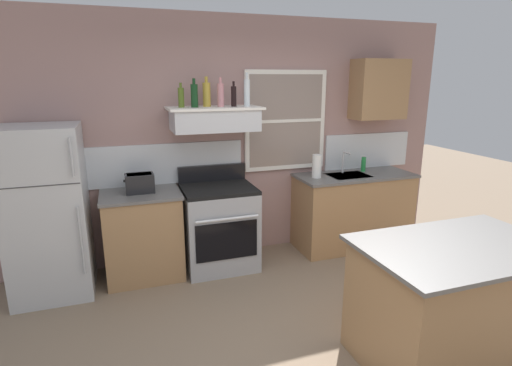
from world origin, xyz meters
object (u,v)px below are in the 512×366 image
Objects in this scene: stove_range at (219,226)px; bottle_balsamic_dark at (234,96)px; refrigerator at (48,212)px; bottle_dark_green_wine at (194,95)px; kitchen_island at (453,303)px; bottle_clear_tall at (247,92)px; paper_towel_roll at (317,166)px; dish_soap_bottle at (363,164)px; bottle_rose_pink at (221,94)px; bottle_champagne_gold_foil at (207,94)px; bottle_olive_oil_square at (181,97)px; toaster at (140,183)px.

stove_range is 1.40m from bottle_balsamic_dark.
bottle_dark_green_wine reaches higher than refrigerator.
stove_range reaches higher than kitchen_island.
bottle_clear_tall is 1.19m from paper_towel_roll.
bottle_balsamic_dark is at bearing 178.70° from paper_towel_roll.
dish_soap_bottle is at bearing 3.67° from bottle_clear_tall.
bottle_balsamic_dark reaches higher than kitchen_island.
paper_towel_roll is at bearing 1.81° from stove_range.
dish_soap_bottle is at bearing 4.18° from stove_range.
bottle_rose_pink reaches higher than bottle_balsamic_dark.
dish_soap_bottle is (1.94, -0.01, -0.87)m from bottle_champagne_gold_foil.
bottle_dark_green_wine is 0.94× the size of bottle_champagne_gold_foil.
bottle_clear_tall is at bearing 1.77° from refrigerator.
bottle_champagne_gold_foil reaches higher than bottle_olive_oil_square.
bottle_champagne_gold_foil is at bearing 120.46° from kitchen_island.
bottle_dark_green_wine is 2.92m from kitchen_island.
kitchen_island is at bearing -53.96° from bottle_olive_oil_square.
bottle_olive_oil_square is 2.37m from dish_soap_bottle.
kitchen_island is at bearing -59.54° from bottle_champagne_gold_foil.
bottle_olive_oil_square is (0.46, 0.05, 0.84)m from toaster.
bottle_olive_oil_square is 0.83× the size of bottle_rose_pink.
paper_towel_roll is at bearing -5.19° from bottle_champagne_gold_foil.
bottle_balsamic_dark is 2.73m from kitchen_island.
dish_soap_bottle is 2.35m from kitchen_island.
bottle_olive_oil_square is 1.36× the size of dish_soap_bottle.
bottle_clear_tall is (0.34, 0.04, 1.43)m from stove_range.
bottle_champagne_gold_foil is 0.42m from bottle_clear_tall.
bottle_olive_oil_square is 0.95× the size of bottle_balsamic_dark.
bottle_olive_oil_square is 3.00m from kitchen_island.
refrigerator is at bearing -173.76° from bottle_champagne_gold_foil.
stove_range and dish_soap_bottle have the same top height.
refrigerator is 5.47× the size of toaster.
bottle_champagne_gold_foil is at bearing 112.44° from stove_range.
bottle_dark_green_wine is at bearing 177.19° from bottle_clear_tall.
bottle_clear_tall is 1.28× the size of paper_towel_roll.
paper_towel_roll is (0.84, -0.00, -0.85)m from bottle_clear_tall.
bottle_clear_tall reaches higher than bottle_olive_oil_square.
dish_soap_bottle is at bearing 73.54° from kitchen_island.
bottle_olive_oil_square is at bearing -169.81° from bottle_champagne_gold_foil.
bottle_champagne_gold_foil is 0.28m from bottle_balsamic_dark.
bottle_dark_green_wine reaches higher than kitchen_island.
bottle_dark_green_wine is (1.44, 0.09, 1.05)m from refrigerator.
stove_range is at bearing -3.95° from toaster.
bottle_dark_green_wine is (0.13, -0.04, 0.02)m from bottle_olive_oil_square.
stove_range is at bearing -173.54° from bottle_clear_tall.
bottle_dark_green_wine is 0.83× the size of bottle_clear_tall.
bottle_balsamic_dark is at bearing -18.94° from bottle_champagne_gold_foil.
bottle_balsamic_dark is 1.27m from paper_towel_roll.
bottle_dark_green_wine is at bearing 178.85° from paper_towel_roll.
refrigerator is 1.68m from bottle_olive_oil_square.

